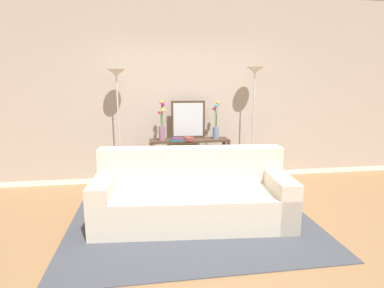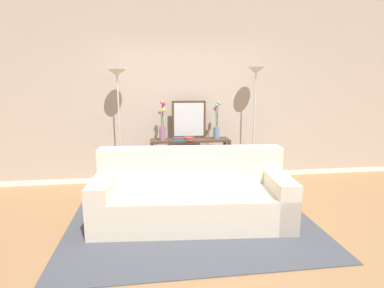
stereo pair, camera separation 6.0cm
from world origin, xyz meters
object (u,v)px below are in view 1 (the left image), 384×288
(console_table, at_px, (189,154))
(book_stack, at_px, (178,139))
(vase_tall_flowers, at_px, (162,126))
(vase_short_flowers, at_px, (216,125))
(fruit_bowl, at_px, (189,139))
(book_row_under_console, at_px, (170,183))
(floor_lamp_right, at_px, (254,93))
(floor_lamp_left, at_px, (117,96))
(couch, at_px, (193,197))
(wall_mirror, at_px, (188,120))

(console_table, relative_size, book_stack, 5.65)
(console_table, distance_m, vase_tall_flowers, 0.66)
(console_table, bearing_deg, vase_short_flowers, 4.61)
(fruit_bowl, height_order, book_row_under_console, fruit_bowl)
(floor_lamp_right, bearing_deg, floor_lamp_left, -180.00)
(couch, height_order, wall_mirror, wall_mirror)
(console_table, distance_m, floor_lamp_right, 1.45)
(couch, xyz_separation_m, fruit_bowl, (0.12, 1.25, 0.50))
(console_table, relative_size, fruit_bowl, 7.23)
(vase_tall_flowers, bearing_deg, book_stack, -18.57)
(couch, distance_m, floor_lamp_right, 2.17)
(couch, distance_m, console_table, 1.37)
(couch, distance_m, book_stack, 1.35)
(console_table, height_order, vase_tall_flowers, vase_tall_flowers)
(console_table, height_order, floor_lamp_left, floor_lamp_left)
(floor_lamp_right, xyz_separation_m, book_row_under_console, (-1.40, 0.02, -1.46))
(floor_lamp_right, distance_m, fruit_bowl, 1.31)
(vase_short_flowers, bearing_deg, couch, -113.58)
(vase_tall_flowers, bearing_deg, floor_lamp_right, -0.31)
(book_stack, bearing_deg, couch, -87.70)
(wall_mirror, distance_m, book_row_under_console, 1.09)
(vase_short_flowers, bearing_deg, console_table, -175.39)
(floor_lamp_left, height_order, fruit_bowl, floor_lamp_left)
(couch, height_order, book_stack, couch)
(floor_lamp_right, bearing_deg, wall_mirror, 171.62)
(console_table, xyz_separation_m, vase_tall_flowers, (-0.45, -0.01, 0.48))
(console_table, xyz_separation_m, wall_mirror, (-0.00, 0.14, 0.55))
(vase_short_flowers, bearing_deg, floor_lamp_right, -5.16)
(couch, xyz_separation_m, book_stack, (-0.05, 1.25, 0.49))
(wall_mirror, xyz_separation_m, book_row_under_console, (-0.33, -0.14, -1.03))
(console_table, distance_m, floor_lamp_left, 1.47)
(floor_lamp_left, bearing_deg, book_row_under_console, 1.40)
(console_table, bearing_deg, wall_mirror, 90.45)
(fruit_bowl, bearing_deg, book_row_under_console, 161.47)
(floor_lamp_left, bearing_deg, couch, -53.95)
(fruit_bowl, bearing_deg, wall_mirror, 83.52)
(floor_lamp_left, distance_m, fruit_bowl, 1.29)
(book_row_under_console, bearing_deg, wall_mirror, 22.96)
(couch, distance_m, fruit_bowl, 1.35)
(couch, bearing_deg, book_row_under_console, 97.37)
(console_table, xyz_separation_m, book_row_under_console, (-0.33, -0.00, -0.48))
(couch, height_order, vase_short_flowers, vase_short_flowers)
(console_table, relative_size, book_row_under_console, 3.22)
(floor_lamp_right, relative_size, vase_short_flowers, 3.14)
(couch, relative_size, console_table, 1.86)
(vase_short_flowers, bearing_deg, floor_lamp_left, -177.97)
(couch, bearing_deg, floor_lamp_left, 126.05)
(console_table, relative_size, floor_lamp_right, 0.67)
(couch, bearing_deg, console_table, 83.52)
(console_table, xyz_separation_m, floor_lamp_right, (1.07, -0.02, 0.98))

